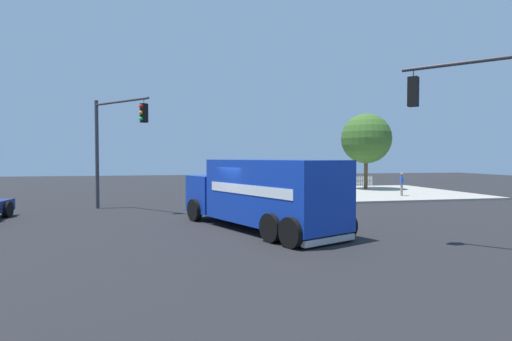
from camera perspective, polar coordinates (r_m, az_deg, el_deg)
ground_plane at (r=16.61m, az=-1.12°, el=-8.14°), size 100.00×100.00×0.00m
sidewalk_corner_near at (r=33.58m, az=17.13°, el=-3.01°), size 12.65×12.65×0.14m
delivery_truck at (r=16.05m, az=0.80°, el=-3.20°), size 5.68×8.53×2.80m
traffic_light_secondary at (r=23.08m, az=-19.88°, el=4.59°), size 3.16×3.48×6.09m
pedestrian_near_corner at (r=30.37m, az=20.08°, el=-1.63°), size 0.39×0.42×1.67m
picket_fence_run at (r=38.96m, az=12.81°, el=-1.49°), size 5.32×0.05×0.95m
shade_tree_near at (r=35.87m, az=15.45°, el=4.41°), size 4.30×4.30×6.53m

